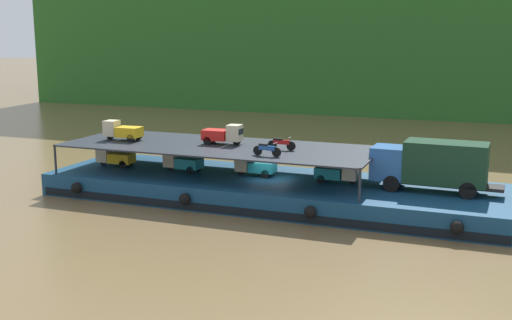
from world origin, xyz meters
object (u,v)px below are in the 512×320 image
object	(u,v)px
mini_truck_upper_stern	(122,131)
motorcycle_upper_centre	(281,143)
covered_lorry	(432,164)
mini_truck_upper_mid	(223,134)
mini_truck_lower_aft	(182,162)
mini_truck_lower_mid	(255,165)
mini_truck_lower_stern	(115,157)
cargo_barge	(271,190)
motorcycle_upper_port	(267,149)
mini_truck_lower_fore	(337,172)

from	to	relation	value
mini_truck_upper_stern	motorcycle_upper_centre	xyz separation A→B (m)	(11.79, 0.48, -0.26)
covered_lorry	mini_truck_upper_mid	size ratio (longest dim) A/B	2.85
mini_truck_lower_aft	mini_truck_lower_mid	distance (m)	5.23
mini_truck_upper_stern	motorcycle_upper_centre	bearing A→B (deg)	2.35
mini_truck_lower_stern	mini_truck_lower_mid	distance (m)	10.64
mini_truck_lower_stern	cargo_barge	bearing A→B (deg)	0.73
covered_lorry	mini_truck_lower_stern	world-z (taller)	covered_lorry
covered_lorry	motorcycle_upper_port	xyz separation A→B (m)	(-9.68, -2.71, 0.74)
covered_lorry	mini_truck_lower_aft	xyz separation A→B (m)	(-16.83, -0.39, -1.00)
mini_truck_lower_aft	mini_truck_lower_fore	distance (m)	10.96
motorcycle_upper_centre	mini_truck_lower_fore	bearing A→B (deg)	8.08
mini_truck_lower_aft	motorcycle_upper_centre	distance (m)	7.50
covered_lorry	mini_truck_lower_stern	distance (m)	22.28
mini_truck_lower_mid	mini_truck_upper_stern	size ratio (longest dim) A/B	0.99
mini_truck_lower_stern	motorcycle_upper_port	xyz separation A→B (m)	(12.57, -2.17, 1.74)
motorcycle_upper_centre	mini_truck_upper_stern	bearing A→B (deg)	-177.65
mini_truck_lower_mid	mini_truck_lower_fore	size ratio (longest dim) A/B	1.00
covered_lorry	motorcycle_upper_port	bearing A→B (deg)	-164.36
mini_truck_upper_stern	cargo_barge	bearing A→B (deg)	2.36
mini_truck_upper_mid	mini_truck_lower_fore	bearing A→B (deg)	-0.69
mini_truck_lower_stern	mini_truck_upper_stern	distance (m)	2.22
motorcycle_upper_port	motorcycle_upper_centre	xyz separation A→B (m)	(0.14, 2.35, 0.00)
mini_truck_lower_fore	motorcycle_upper_centre	bearing A→B (deg)	-171.92
mini_truck_lower_stern	mini_truck_upper_stern	size ratio (longest dim) A/B	1.00
mini_truck_lower_mid	motorcycle_upper_port	size ratio (longest dim) A/B	1.45
mini_truck_lower_fore	motorcycle_upper_port	world-z (taller)	motorcycle_upper_port
mini_truck_lower_mid	mini_truck_upper_mid	world-z (taller)	mini_truck_upper_mid
cargo_barge	mini_truck_lower_fore	world-z (taller)	mini_truck_lower_fore
cargo_barge	motorcycle_upper_centre	xyz separation A→B (m)	(0.70, 0.03, 3.18)
cargo_barge	mini_truck_lower_stern	bearing A→B (deg)	-179.27
cargo_barge	mini_truck_lower_stern	world-z (taller)	mini_truck_lower_stern
mini_truck_upper_mid	motorcycle_upper_port	world-z (taller)	mini_truck_upper_mid
mini_truck_lower_stern	mini_truck_lower_mid	xyz separation A→B (m)	(10.61, 0.77, 0.00)
covered_lorry	mini_truck_lower_fore	distance (m)	5.97
cargo_barge	mini_truck_upper_stern	size ratio (longest dim) A/B	10.93
mini_truck_lower_stern	mini_truck_lower_fore	size ratio (longest dim) A/B	1.01
mini_truck_upper_stern	mini_truck_upper_mid	world-z (taller)	same
mini_truck_lower_fore	mini_truck_upper_mid	size ratio (longest dim) A/B	1.00
cargo_barge	mini_truck_lower_stern	distance (m)	12.10
mini_truck_lower_fore	mini_truck_upper_stern	distance (m)	15.61
mini_truck_lower_stern	mini_truck_upper_mid	world-z (taller)	mini_truck_upper_mid
mini_truck_lower_mid	mini_truck_lower_stern	bearing A→B (deg)	-175.85
mini_truck_upper_mid	motorcycle_upper_centre	distance (m)	4.48
covered_lorry	mini_truck_upper_stern	xyz separation A→B (m)	(-21.33, -0.85, 1.00)
mini_truck_lower_aft	covered_lorry	bearing A→B (deg)	1.32
motorcycle_upper_centre	mini_truck_lower_aft	bearing A→B (deg)	-179.83
cargo_barge	mini_truck_lower_mid	world-z (taller)	mini_truck_lower_mid
covered_lorry	mini_truck_upper_mid	xyz separation A→B (m)	(-13.97, 0.25, 1.00)
cargo_barge	mini_truck_lower_mid	xyz separation A→B (m)	(-1.40, 0.62, 1.44)
mini_truck_lower_aft	mini_truck_lower_fore	size ratio (longest dim) A/B	1.01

